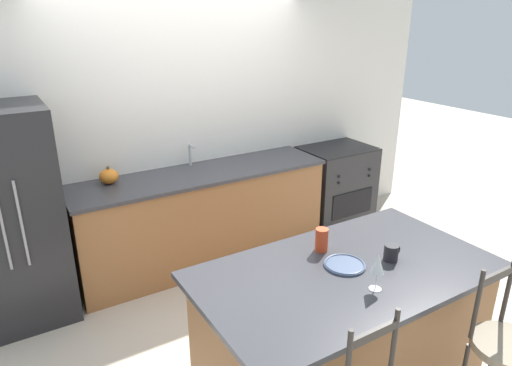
{
  "coord_description": "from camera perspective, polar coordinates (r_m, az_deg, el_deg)",
  "views": [
    {
      "loc": [
        -1.65,
        -3.38,
        2.35
      ],
      "look_at": [
        -0.0,
        -0.65,
        1.16
      ],
      "focal_mm": 32.0,
      "sensor_mm": 36.0,
      "label": 1
    }
  ],
  "objects": [
    {
      "name": "wall_back",
      "position": [
        4.53,
        -9.01,
        7.51
      ],
      "size": [
        6.0,
        0.07,
        2.7
      ],
      "color": "silver",
      "rests_on": "ground_plane"
    },
    {
      "name": "dinner_plate",
      "position": [
        2.77,
        11.07,
        -9.96
      ],
      "size": [
        0.24,
        0.24,
        0.02
      ],
      "color": "#425170",
      "rests_on": "kitchen_island"
    },
    {
      "name": "kitchen_island",
      "position": [
        3.01,
        10.69,
        -18.27
      ],
      "size": [
        1.78,
        1.0,
        0.96
      ],
      "color": "#936038",
      "rests_on": "ground_plane"
    },
    {
      "name": "sink_faucet",
      "position": [
        4.48,
        -8.19,
        3.82
      ],
      "size": [
        0.02,
        0.13,
        0.22
      ],
      "color": "#ADAFB5",
      "rests_on": "back_counter"
    },
    {
      "name": "back_counter",
      "position": [
        4.52,
        -6.78,
        -4.18
      ],
      "size": [
        2.47,
        0.7,
        0.94
      ],
      "color": "#936038",
      "rests_on": "ground_plane"
    },
    {
      "name": "coffee_mug",
      "position": [
        2.87,
        16.56,
        -8.33
      ],
      "size": [
        0.12,
        0.09,
        0.1
      ],
      "color": "#232326",
      "rests_on": "kitchen_island"
    },
    {
      "name": "oven_range",
      "position": [
        5.39,
        9.84,
        -0.31
      ],
      "size": [
        0.79,
        0.63,
        0.92
      ],
      "color": "#28282B",
      "rests_on": "ground_plane"
    },
    {
      "name": "ground_plane",
      "position": [
        4.44,
        -4.39,
        -11.54
      ],
      "size": [
        18.0,
        18.0,
        0.0
      ],
      "primitive_type": "plane",
      "color": "beige"
    },
    {
      "name": "bar_stool_far",
      "position": [
        2.85,
        28.45,
        -19.42
      ],
      "size": [
        0.37,
        0.37,
        1.18
      ],
      "color": "#332D28",
      "rests_on": "ground_plane"
    },
    {
      "name": "pumpkin_decoration",
      "position": [
        4.2,
        -17.92,
        0.81
      ],
      "size": [
        0.17,
        0.17,
        0.15
      ],
      "color": "orange",
      "rests_on": "back_counter"
    },
    {
      "name": "tumbler_cup",
      "position": [
        2.87,
        8.15,
        -7.05
      ],
      "size": [
        0.08,
        0.08,
        0.15
      ],
      "color": "red",
      "rests_on": "kitchen_island"
    },
    {
      "name": "refrigerator",
      "position": [
        4.0,
        -28.37,
        -3.88
      ],
      "size": [
        0.73,
        0.74,
        1.73
      ],
      "color": "#232326",
      "rests_on": "ground_plane"
    },
    {
      "name": "wine_glass",
      "position": [
        2.52,
        14.97,
        -9.82
      ],
      "size": [
        0.07,
        0.07,
        0.21
      ],
      "color": "white",
      "rests_on": "kitchen_island"
    }
  ]
}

